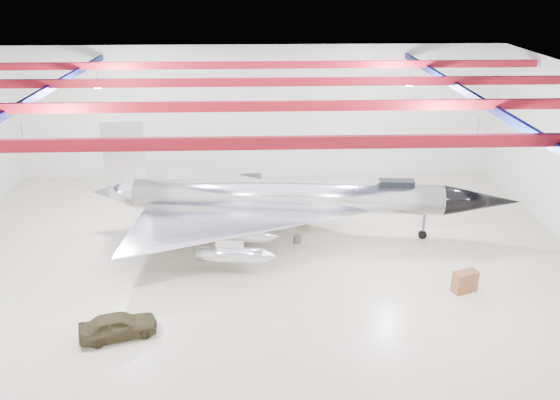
{
  "coord_description": "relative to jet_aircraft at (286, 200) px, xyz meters",
  "views": [
    {
      "loc": [
        0.32,
        -29.21,
        16.69
      ],
      "look_at": [
        1.46,
        2.0,
        3.25
      ],
      "focal_mm": 35.0,
      "sensor_mm": 36.0,
      "label": 1
    }
  ],
  "objects": [
    {
      "name": "engine_drum",
      "position": [
        0.68,
        -1.17,
        -2.28
      ],
      "size": [
        0.68,
        0.68,
        0.48
      ],
      "primitive_type": "cylinder",
      "rotation": [
        0.0,
        0.0,
        -0.34
      ],
      "color": "#59595B",
      "rests_on": "floor"
    },
    {
      "name": "wall_back",
      "position": [
        -1.92,
        11.39,
        2.98
      ],
      "size": [
        40.0,
        0.0,
        40.0
      ],
      "primitive_type": "plane",
      "rotation": [
        1.57,
        0.0,
        0.0
      ],
      "color": "silver",
      "rests_on": "floor"
    },
    {
      "name": "desk",
      "position": [
        9.58,
        -7.29,
        -1.9
      ],
      "size": [
        1.49,
        1.08,
        1.23
      ],
      "primitive_type": "cube",
      "rotation": [
        0.0,
        0.0,
        0.34
      ],
      "color": "brown",
      "rests_on": "floor"
    },
    {
      "name": "oil_barrel",
      "position": [
        -4.69,
        2.9,
        -2.35
      ],
      "size": [
        0.5,
        0.41,
        0.34
      ],
      "primitive_type": "cube",
      "rotation": [
        0.0,
        0.0,
        -0.05
      ],
      "color": "olive",
      "rests_on": "floor"
    },
    {
      "name": "ceiling_structure",
      "position": [
        -1.92,
        -3.61,
        7.81
      ],
      "size": [
        39.5,
        29.5,
        1.08
      ],
      "color": "maroon",
      "rests_on": "ceiling"
    },
    {
      "name": "floor",
      "position": [
        -1.92,
        -3.61,
        -2.52
      ],
      "size": [
        40.0,
        40.0,
        0.0
      ],
      "primitive_type": "plane",
      "color": "beige",
      "rests_on": "ground"
    },
    {
      "name": "jet_aircraft",
      "position": [
        0.0,
        0.0,
        0.0
      ],
      "size": [
        28.14,
        17.52,
        7.67
      ],
      "rotation": [
        0.0,
        0.0,
        -0.1
      ],
      "color": "silver",
      "rests_on": "floor"
    },
    {
      "name": "crate_small",
      "position": [
        -9.86,
        2.3,
        -2.37
      ],
      "size": [
        0.54,
        0.49,
        0.3
      ],
      "primitive_type": "cube",
      "rotation": [
        0.0,
        0.0,
        -0.43
      ],
      "color": "#59595B",
      "rests_on": "floor"
    },
    {
      "name": "crate_ply",
      "position": [
        -5.37,
        1.03,
        -2.32
      ],
      "size": [
        0.68,
        0.61,
        0.4
      ],
      "primitive_type": "cube",
      "rotation": [
        0.0,
        0.0,
        0.31
      ],
      "color": "olive",
      "rests_on": "floor"
    },
    {
      "name": "parts_bin",
      "position": [
        1.29,
        1.72,
        -2.28
      ],
      "size": [
        0.83,
        0.76,
        0.47
      ],
      "primitive_type": "cube",
      "rotation": [
        0.0,
        0.0,
        0.41
      ],
      "color": "olive",
      "rests_on": "floor"
    },
    {
      "name": "jeep",
      "position": [
        -8.67,
        -10.64,
        -1.89
      ],
      "size": [
        3.96,
        2.48,
        1.26
      ],
      "primitive_type": "imported",
      "rotation": [
        0.0,
        0.0,
        1.86
      ],
      "color": "#3A331D",
      "rests_on": "floor"
    },
    {
      "name": "ceiling",
      "position": [
        -1.92,
        -3.61,
        8.48
      ],
      "size": [
        40.0,
        40.0,
        0.0
      ],
      "primitive_type": "plane",
      "rotation": [
        3.14,
        0.0,
        0.0
      ],
      "color": "#0A0F38",
      "rests_on": "wall_back"
    },
    {
      "name": "toolbox_red",
      "position": [
        -6.21,
        3.94,
        -2.34
      ],
      "size": [
        0.6,
        0.53,
        0.35
      ],
      "primitive_type": "cube",
      "rotation": [
        0.0,
        0.0,
        -0.28
      ],
      "color": "#AB1611",
      "rests_on": "floor"
    }
  ]
}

